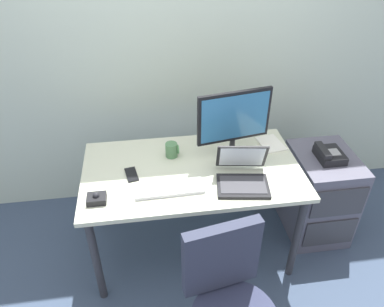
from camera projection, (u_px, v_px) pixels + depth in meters
ground_plane at (192, 246)px, 2.83m from camera, size 8.00×8.00×0.00m
back_wall at (177, 31)px, 2.63m from camera, size 6.00×0.10×2.80m
desk at (192, 178)px, 2.45m from camera, size 1.40×0.79×0.74m
file_cabinet at (318, 194)px, 2.80m from camera, size 0.42×0.53×0.69m
desk_phone at (329, 155)px, 2.57m from camera, size 0.17×0.20×0.09m
monitor_main at (234, 120)px, 2.37m from camera, size 0.49×0.18×0.47m
keyboard at (169, 188)px, 2.23m from camera, size 0.41×0.15×0.03m
laptop at (242, 175)px, 2.27m from camera, size 0.35×0.35×0.23m
trackball_mouse at (97, 198)px, 2.14m from camera, size 0.11×0.09×0.07m
coffee_mug at (172, 150)px, 2.49m from camera, size 0.09×0.08×0.10m
paper_notepad at (271, 144)px, 2.63m from camera, size 0.18×0.23×0.01m
cell_phone at (132, 175)px, 2.35m from camera, size 0.09×0.15×0.01m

